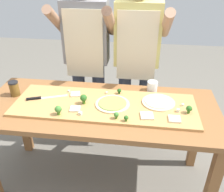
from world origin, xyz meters
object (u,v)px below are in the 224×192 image
Objects in this scene: flour_cup at (152,87)px; broccoli_floret_front_mid at (84,98)px; broccoli_floret_back_right at (189,109)px; broccoli_floret_back_left at (119,91)px; pizza_slice_center at (147,116)px; broccoli_floret_back_mid at (58,110)px; prep_table at (100,118)px; cheese_crumble_c at (183,105)px; pizza_whole_pesto_green at (113,104)px; sauce_jar at (14,89)px; pizza_slice_near_left at (75,109)px; broccoli_floret_front_right at (126,118)px; pizza_whole_cheese_artichoke at (158,102)px; cheese_crumble_d at (178,110)px; cook_left at (87,52)px; cheese_crumble_e at (69,91)px; chefs_knife at (41,98)px; cook_right at (137,54)px; broccoli_floret_front_left at (116,115)px; cheese_crumble_a at (80,113)px; cheese_crumble_b at (107,93)px; pizza_slice_near_right at (75,94)px; pizza_slice_far_left at (174,119)px.

broccoli_floret_front_mid is at bearing -149.44° from flour_cup.
broccoli_floret_back_left is at bearing 157.64° from broccoli_floret_back_right.
broccoli_floret_back_mid reaches higher than pizza_slice_center.
prep_table is 104.49× the size of cheese_crumble_c.
broccoli_floret_front_mid is at bearing -175.66° from pizza_whole_pesto_green.
broccoli_floret_back_right is 0.49× the size of sauce_jar.
pizza_whole_pesto_green reaches higher than pizza_slice_near_left.
pizza_slice_center is 1.06m from sauce_jar.
broccoli_floret_front_right reaches higher than pizza_whole_pesto_green.
cheese_crumble_d is (0.13, -0.10, 0.00)m from pizza_whole_cheese_artichoke.
broccoli_floret_front_right is 0.03× the size of cook_left.
sauce_jar reaches higher than cheese_crumble_e.
flour_cup is at bearing 17.68° from chefs_knife.
cook_right is at bearing 121.81° from broccoli_floret_back_right.
broccoli_floret_front_left is at bearing -154.46° from cheese_crumble_c.
cheese_crumble_c is (0.71, 0.21, -0.00)m from cheese_crumble_a.
pizza_whole_pesto_green is 16.56× the size of cheese_crumble_b.
cheese_crumble_b reaches higher than pizza_slice_near_right.
pizza_slice_far_left is at bearing 3.04° from broccoli_floret_back_mid.
cheese_crumble_e is (-0.06, 0.04, 0.00)m from pizza_slice_near_right.
broccoli_floret_back_mid is at bearing -170.11° from cheese_crumble_d.
broccoli_floret_front_mid reaches higher than broccoli_floret_front_left.
broccoli_floret_back_right is (0.64, -0.04, 0.16)m from prep_table.
cook_left is (-0.43, 0.79, 0.15)m from broccoli_floret_front_right.
broccoli_floret_front_left is 2.94× the size of cheese_crumble_c.
chefs_knife is at bearing -144.01° from cheese_crumble_e.
cook_left reaches higher than flour_cup.
broccoli_floret_front_right is at bearing -62.39° from cheese_crumble_b.
cheese_crumble_d reaches higher than cheese_crumble_b.
prep_table is 118.85× the size of cheese_crumble_e.
broccoli_floret_front_left reaches higher than pizza_whole_cheese_artichoke.
cheese_crumble_b is at bearing 78.45° from prep_table.
cheese_crumble_b is at bearing 1.96° from cheese_crumble_e.
chefs_knife is (-0.46, 0.01, 0.13)m from prep_table.
pizza_whole_cheese_artichoke is at bearing -6.26° from cheese_crumble_e.
pizza_slice_center is (0.35, -0.12, 0.13)m from prep_table.
pizza_slice_far_left is 0.81m from cook_right.
cook_right is (-0.11, 0.72, 0.17)m from pizza_slice_center.
flour_cup is 0.71× the size of sauce_jar.
broccoli_floret_back_right reaches higher than cheese_crumble_e.
broccoli_floret_front_left is 0.44m from cheese_crumble_d.
chefs_knife is 0.22m from cheese_crumble_e.
broccoli_floret_back_mid is 4.11× the size of cheese_crumble_c.
sauce_jar is at bearing 170.58° from pizza_slice_far_left.
chefs_knife reaches higher than pizza_slice_far_left.
broccoli_floret_front_mid is at bearing -130.48° from cheese_crumble_b.
pizza_slice_near_right is 4.41× the size of cheese_crumble_c.
cheese_crumble_d is at bearing -12.03° from cheese_crumble_e.
chefs_knife is 6.72× the size of broccoli_floret_back_left.
cheese_crumble_a reaches higher than pizza_whole_cheese_artichoke.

